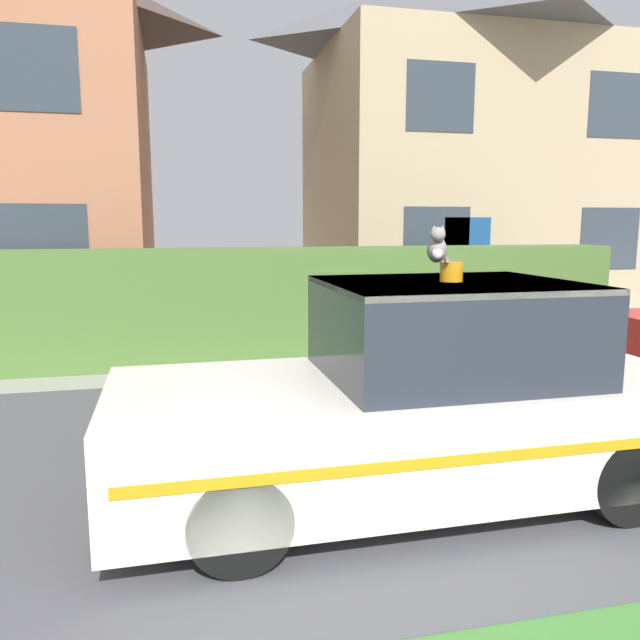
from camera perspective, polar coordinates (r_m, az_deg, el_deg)
name	(u,v)px	position (r m, az deg, el deg)	size (l,w,h in m)	color
road_strip	(285,452)	(5.60, -3.25, -11.96)	(28.00, 5.17, 0.01)	#4C4C51
garden_hedge	(287,304)	(9.16, -3.04, 1.48)	(10.18, 0.84, 1.63)	#4C7233
police_car	(417,402)	(4.58, 8.90, -7.39)	(4.18, 1.68, 1.72)	black
cat	(437,247)	(4.37, 10.67, 6.54)	(0.24, 0.25, 0.26)	gray
house_right	(471,134)	(16.05, 13.61, 16.18)	(7.53, 5.59, 8.03)	tan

